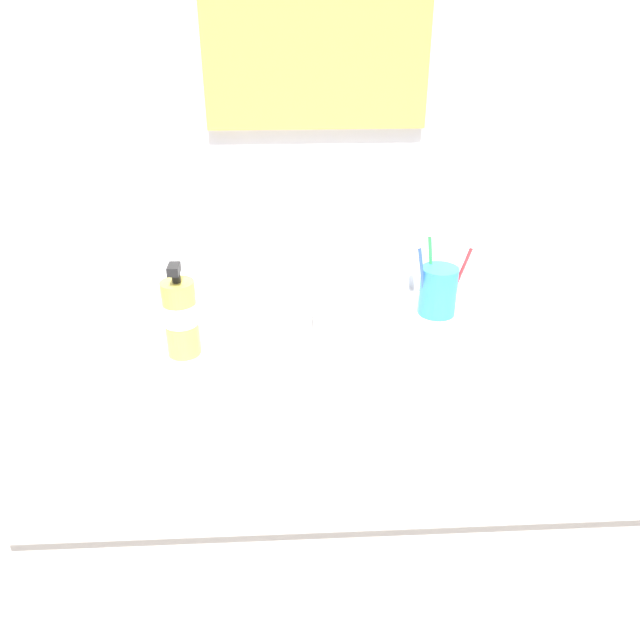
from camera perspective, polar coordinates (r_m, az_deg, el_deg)
The scene contains 9 objects.
tiled_wall_back at distance 1.35m, azimuth -0.38°, elevation 16.49°, with size 2.16×0.04×2.40m, color silver.
vanity_counter at distance 1.41m, azimuth 0.47°, elevation -19.50°, with size 0.96×0.67×0.86m.
sink_basin at distance 1.16m, azimuth 0.08°, elevation -6.66°, with size 0.40×0.40×0.13m.
faucet at distance 1.27m, azimuth -0.36°, elevation 2.04°, with size 0.02×0.17×0.12m.
toothbrush_cup at distance 1.34m, azimuth 10.74°, elevation 2.62°, with size 0.08×0.08×0.10m, color #338CCC.
toothbrush_green at distance 1.33m, azimuth 10.08°, elevation 5.24°, with size 0.03×0.04×0.18m.
toothbrush_blue at distance 1.29m, azimuth 9.28°, elevation 4.50°, with size 0.05×0.03×0.18m.
toothbrush_red at distance 1.33m, azimuth 12.87°, elevation 4.52°, with size 0.06×0.02×0.17m.
soap_dispenser at distance 1.18m, azimuth -12.60°, elevation 0.32°, with size 0.06×0.06×0.19m.
Camera 1 is at (-0.06, -0.95, 1.46)m, focal length 35.05 mm.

